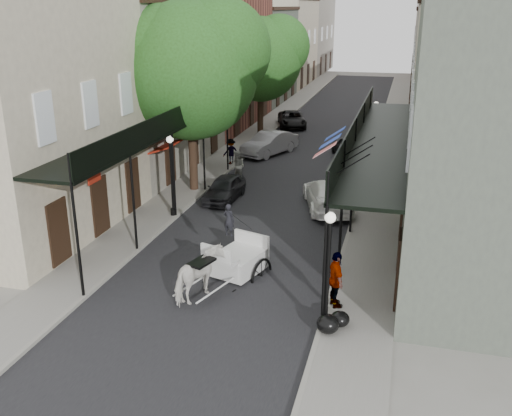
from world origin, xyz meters
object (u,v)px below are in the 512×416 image
Objects in this scene: car_left_mid at (269,143)px; car_right_near at (328,195)px; tree_near at (199,65)px; lamppost_right_near at (328,270)px; pedestrian_walking at (238,167)px; car_left_far at (292,119)px; horse at (200,275)px; carriage at (244,241)px; lamppost_left at (172,175)px; car_right_far at (350,147)px; lamppost_right_far at (374,131)px; tree_far at (266,56)px; pedestrian_sidewalk_right at (336,280)px; car_left_near at (224,188)px; pedestrian_sidewalk_left at (231,151)px.

car_left_mid reaches higher than car_right_near.
tree_near is 15.39m from lamppost_right_near.
pedestrian_walking is 0.39× the size of car_left_far.
horse is 0.71× the size of carriage.
car_right_far is (6.70, 13.00, -1.33)m from lamppost_left.
pedestrian_walking is 6.43m from car_left_mid.
pedestrian_walking is (-6.93, -5.84, -1.17)m from lamppost_right_far.
pedestrian_walking is at bearing 31.78° from car_right_far.
lamppost_right_near is 0.76× the size of car_right_near.
pedestrian_sidewalk_right is at bearing -71.16° from tree_far.
tree_near reaches higher than car_left_near.
lamppost_left reaches higher than car_left_mid.
car_left_far is (-7.07, 29.87, -1.43)m from lamppost_right_near.
car_right_far is at bearing -80.76° from horse.
horse is 0.48× the size of car_right_far.
pedestrian_walking is at bearing 3.97° from pedestrian_sidewalk_right.
car_left_mid is 1.08× the size of car_right_far.
lamppost_left is at bearing -108.99° from car_left_far.
tree_near is 2.12× the size of car_left_mid.
horse is at bearing -90.00° from carriage.
car_right_near reaches higher than car_left_near.
carriage is at bearing -64.83° from car_left_near.
car_left_near is (-3.17, 7.45, -0.51)m from carriage.
horse is (-4.32, 1.00, -1.19)m from lamppost_right_near.
car_left_mid is at bearing 175.00° from lamppost_right_far.
horse reaches higher than pedestrian_sidewalk_left.
tree_far is 10.17m from pedestrian_sidewalk_left.
pedestrian_sidewalk_left reaches higher than car_right_near.
pedestrian_walking is at bearing 78.36° from lamppost_left.
tree_far is 17.42m from car_right_near.
lamppost_right_near reaches higher than car_right_far.
tree_near reaches higher than pedestrian_sidewalk_left.
horse is at bearing -74.53° from car_left_near.
horse is at bearing 62.19° from car_right_far.
tree_near is at bearing 136.22° from carriage.
car_right_near is at bearing 24.12° from lamppost_left.
lamppost_right_near is 2.39× the size of pedestrian_sidewalk_left.
car_right_near is at bearing -5.87° from pedestrian_walking.
lamppost_right_far is 1.29× the size of carriage.
car_right_near is at bearing -38.81° from car_left_mid.
lamppost_left reaches higher than car_right_near.
lamppost_left is (0.15, -18.18, -3.79)m from tree_far.
lamppost_left is 14.69m from car_right_far.
car_left_far is at bearing 93.21° from car_left_near.
pedestrian_sidewalk_left is (-1.37, 3.13, 0.02)m from pedestrian_walking.
car_left_far is 10.48m from car_right_far.
lamppost_left is 0.83× the size of car_left_far.
carriage is 1.52× the size of pedestrian_sidewalk_right.
car_right_near is (-1.50, -9.00, -1.34)m from lamppost_right_far.
car_left_mid is (-0.00, 9.59, 0.15)m from car_left_near.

